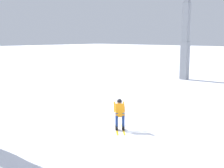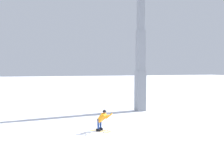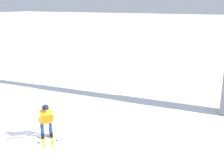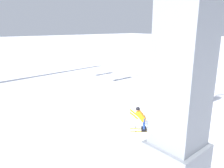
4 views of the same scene
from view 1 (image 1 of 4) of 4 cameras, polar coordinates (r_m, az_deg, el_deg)
The scene contains 3 objects.
ground_plane at distance 14.29m, azimuth 2.97°, elevation -8.79°, with size 260.00×260.00×0.00m, color white.
skier_carving_main at distance 14.06m, azimuth 1.53°, elevation -5.52°, with size 1.60×1.59×1.60m.
lift_tower_far at distance 31.22m, azimuth 14.39°, elevation 10.32°, with size 0.73×2.44×12.39m.
Camera 1 is at (-10.58, -8.53, 4.42)m, focal length 46.34 mm.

